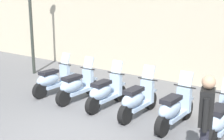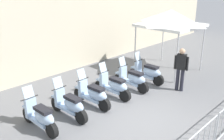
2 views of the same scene
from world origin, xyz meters
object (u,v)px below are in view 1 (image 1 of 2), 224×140
object	(u,v)px
motorcycle_2	(105,92)
motorcycle_4	(174,109)
motorcycle_0	(53,80)
motorcycle_3	(137,100)
officer_near_row_end	(206,120)
motorcycle_1	(76,86)
motorcycle_5	(220,120)

from	to	relation	value
motorcycle_2	motorcycle_4	distance (m)	2.07
motorcycle_0	motorcycle_2	size ratio (longest dim) A/B	1.00
motorcycle_2	motorcycle_4	xyz separation A→B (m)	(2.07, -0.00, 0.00)
motorcycle_3	officer_near_row_end	xyz separation A→B (m)	(2.29, -1.39, 0.53)
motorcycle_0	motorcycle_1	size ratio (longest dim) A/B	1.00
motorcycle_0	motorcycle_5	bearing A→B (deg)	1.15
motorcycle_1	motorcycle_2	world-z (taller)	same
motorcycle_4	motorcycle_5	world-z (taller)	same
motorcycle_2	officer_near_row_end	distance (m)	3.64
motorcycle_1	motorcycle_2	xyz separation A→B (m)	(1.03, 0.07, 0.00)
motorcycle_2	motorcycle_4	bearing A→B (deg)	-0.02
motorcycle_3	motorcycle_2	bearing A→B (deg)	-179.08
motorcycle_1	officer_near_row_end	bearing A→B (deg)	-16.65
motorcycle_0	motorcycle_5	xyz separation A→B (m)	(5.17, 0.10, 0.00)
motorcycle_0	motorcycle_2	distance (m)	2.07
motorcycle_1	motorcycle_4	distance (m)	3.10
motorcycle_0	motorcycle_5	world-z (taller)	same
motorcycle_3	officer_near_row_end	size ratio (longest dim) A/B	1.00
motorcycle_1	motorcycle_3	xyz separation A→B (m)	(2.07, 0.09, 0.00)
motorcycle_3	motorcycle_5	distance (m)	2.07
motorcycle_0	motorcycle_4	bearing A→B (deg)	1.01
motorcycle_3	officer_near_row_end	bearing A→B (deg)	-31.33
motorcycle_5	officer_near_row_end	bearing A→B (deg)	-81.01
motorcycle_3	motorcycle_1	bearing A→B (deg)	-177.47
officer_near_row_end	motorcycle_0	bearing A→B (deg)	166.40
motorcycle_1	motorcycle_0	bearing A→B (deg)	179.94
motorcycle_0	officer_near_row_end	distance (m)	5.58
motorcycle_2	motorcycle_4	world-z (taller)	same
motorcycle_1	motorcycle_5	world-z (taller)	same
motorcycle_4	motorcycle_5	distance (m)	1.04
motorcycle_0	motorcycle_4	distance (m)	4.14
motorcycle_0	motorcycle_3	bearing A→B (deg)	1.66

